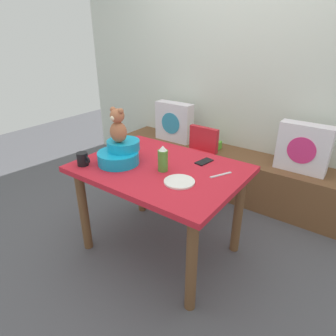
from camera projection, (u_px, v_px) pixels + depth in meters
ground_plane at (161, 248)px, 2.39m from camera, size 8.00×8.00×0.00m
back_wall at (247, 67)px, 2.90m from camera, size 4.40×0.10×2.60m
window_bench at (226, 172)px, 3.15m from camera, size 2.60×0.44×0.46m
pillow_floral_left at (174, 122)px, 3.31m from camera, size 0.44×0.15×0.44m
pillow_floral_right at (303, 148)px, 2.57m from camera, size 0.44×0.15×0.44m
book_stack at (211, 145)px, 3.15m from camera, size 0.20×0.14×0.08m
dining_table at (160, 181)px, 2.12m from camera, size 1.17×0.86×0.74m
highchair at (196, 157)px, 2.78m from camera, size 0.34×0.45×0.79m
infant_seat_teal at (120, 154)px, 2.11m from camera, size 0.30×0.33×0.16m
teddy_bear at (118, 126)px, 2.02m from camera, size 0.13×0.12×0.25m
ketchup_bottle at (163, 159)px, 1.98m from camera, size 0.07×0.07×0.18m
coffee_mug at (83, 159)px, 2.08m from camera, size 0.12×0.08×0.09m
dinner_plate_near at (179, 182)px, 1.85m from camera, size 0.20×0.20×0.01m
cell_phone at (204, 162)px, 2.14m from camera, size 0.09×0.15×0.01m
table_fork at (221, 175)px, 1.95m from camera, size 0.09×0.16×0.01m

